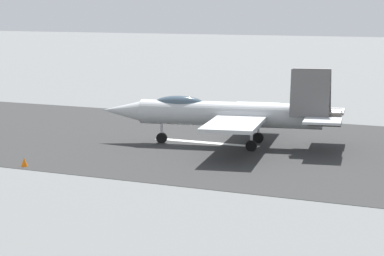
{
  "coord_description": "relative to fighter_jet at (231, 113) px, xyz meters",
  "views": [
    {
      "loc": [
        -21.01,
        49.42,
        9.67
      ],
      "look_at": [
        -1.18,
        6.83,
        2.2
      ],
      "focal_mm": 71.57,
      "sensor_mm": 36.0,
      "label": 1
    }
  ],
  "objects": [
    {
      "name": "runway_strip",
      "position": [
        1.21,
        -0.45,
        -2.33
      ],
      "size": [
        240.0,
        26.0,
        0.02
      ],
      "color": "#2E2F2E",
      "rests_on": "ground"
    },
    {
      "name": "fighter_jet",
      "position": [
        0.0,
        0.0,
        0.0
      ],
      "size": [
        17.7,
        14.57,
        5.53
      ],
      "color": "#AFB3B7",
      "rests_on": "ground"
    },
    {
      "name": "marker_cone_mid",
      "position": [
        8.82,
        11.82,
        -2.06
      ],
      "size": [
        0.44,
        0.44,
        0.55
      ],
      "primitive_type": "cone",
      "color": "orange",
      "rests_on": "ground"
    },
    {
      "name": "ground_plane",
      "position": [
        1.23,
        -0.45,
        -2.34
      ],
      "size": [
        400.0,
        400.0,
        0.0
      ],
      "primitive_type": "plane",
      "color": "slate"
    }
  ]
}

